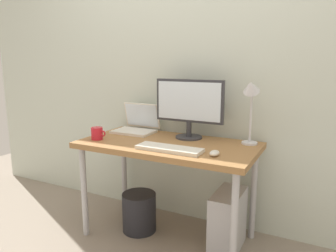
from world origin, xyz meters
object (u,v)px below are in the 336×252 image
desk_lamp (251,97)px  coffee_mug (97,133)px  wastebasket (139,212)px  keyboard (169,149)px  desk (168,152)px  laptop (137,125)px  monitor (189,105)px  computer_tower (228,221)px  mouse (214,153)px

desk_lamp → coffee_mug: size_ratio=3.88×
wastebasket → keyboard: bearing=-24.9°
desk_lamp → keyboard: desk_lamp is taller
desk → laptop: (-0.39, 0.21, 0.13)m
monitor → desk_lamp: size_ratio=1.13×
wastebasket → monitor: bearing=33.9°
wastebasket → laptop: bearing=122.9°
monitor → wastebasket: monitor is taller
laptop → wastebasket: laptop is taller
computer_tower → desk_lamp: bearing=62.8°
desk_lamp → coffee_mug: (-1.04, -0.34, -0.29)m
monitor → desk_lamp: 0.46m
monitor → wastebasket: bearing=-146.1°
desk → wastebasket: (-0.24, -0.02, -0.51)m
monitor → wastebasket: size_ratio=1.76×
keyboard → mouse: 0.30m
keyboard → wastebasket: size_ratio=1.47×
desk_lamp → coffee_mug: bearing=-161.7°
mouse → wastebasket: (-0.64, 0.14, -0.60)m
laptop → coffee_mug: size_ratio=2.66×
wastebasket → mouse: bearing=-12.2°
laptop → wastebasket: bearing=-57.1°
monitor → computer_tower: size_ratio=1.26×
monitor → keyboard: 0.44m
desk_lamp → coffee_mug: 1.13m
desk_lamp → computer_tower: 0.87m
monitor → desk_lamp: bearing=0.1°
laptop → computer_tower: (0.83, -0.17, -0.58)m
monitor → keyboard: (0.02, -0.37, -0.24)m
mouse → computer_tower: bearing=76.9°
monitor → laptop: bearing=177.9°
desk_lamp → keyboard: (-0.43, -0.37, -0.32)m
keyboard → computer_tower: (0.35, 0.22, -0.53)m
laptop → coffee_mug: bearing=-108.8°
desk → wastebasket: desk is taller
keyboard → coffee_mug: 0.61m
desk_lamp → computer_tower: bearing=-117.2°
desk_lamp → wastebasket: desk_lamp is taller
keyboard → mouse: bearing=3.6°
mouse → computer_tower: (0.05, 0.20, -0.54)m
desk → monitor: monitor is taller
laptop → coffee_mug: laptop is taller
desk → wastebasket: size_ratio=4.18×
coffee_mug → computer_tower: size_ratio=0.29×
desk → laptop: 0.46m
mouse → computer_tower: mouse is taller
monitor → laptop: (-0.47, 0.02, -0.19)m
coffee_mug → desk: bearing=16.8°
desk → wastebasket: 0.56m
desk → mouse: bearing=-22.0°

